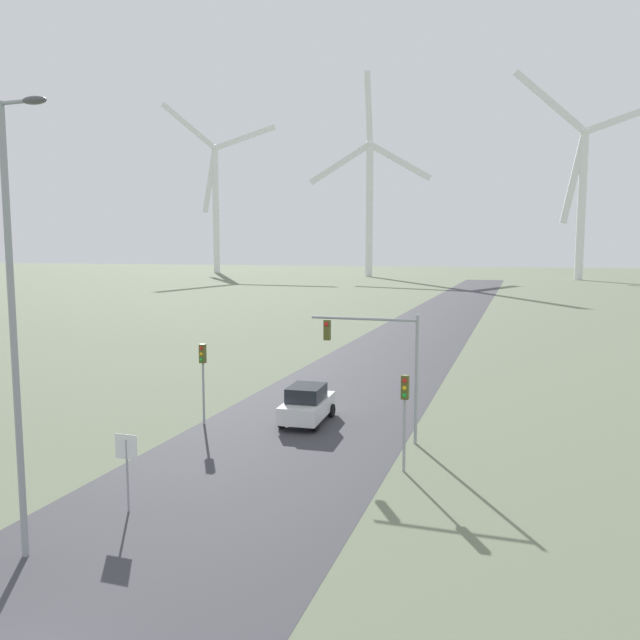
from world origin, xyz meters
name	(u,v)px	position (x,y,z in m)	size (l,w,h in m)	color
road_surface	(411,340)	(0.00, 48.00, 0.00)	(10.00, 240.00, 0.01)	#38383D
streetlamp	(11,288)	(-3.11, 4.43, 7.32)	(2.80, 0.32, 12.05)	#93999E
stop_sign_near	(127,458)	(-2.16, 7.77, 1.77)	(0.81, 0.07, 2.53)	#93999E
traffic_light_post_near_left	(203,366)	(-4.73, 17.47, 2.83)	(0.28, 0.34, 3.86)	#93999E
traffic_light_post_near_right	(405,401)	(5.53, 14.03, 2.70)	(0.28, 0.33, 3.68)	#93999E
traffic_light_mast_overhead	(377,349)	(3.68, 17.56, 4.01)	(4.75, 0.35, 5.57)	#93999E
car_approaching	(307,404)	(-0.11, 19.24, 0.91)	(2.03, 4.19, 1.83)	white
wind_turbine_far_left	(216,194)	(-94.47, 192.92, 27.62)	(35.38, 18.48, 58.68)	white
wind_turbine_left	(369,193)	(-35.23, 178.42, 25.32)	(34.14, 16.95, 60.99)	white
wind_turbine_center	(583,184)	(24.24, 175.64, 25.70)	(42.06, 8.00, 56.27)	white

